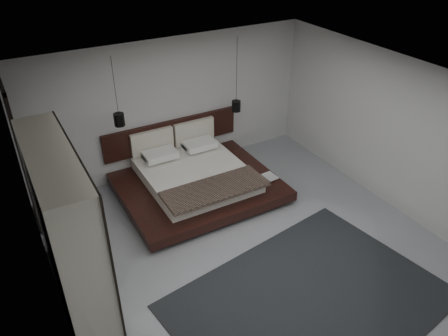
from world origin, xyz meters
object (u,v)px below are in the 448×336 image
lattice_screen (22,158)px  rug (309,301)px  pendant_left (119,119)px  wardrobe (67,230)px  bed (195,178)px  pendant_right (236,106)px

lattice_screen → rug: lattice_screen is taller
pendant_left → rug: pendant_left is taller
wardrobe → rug: 3.56m
bed → wardrobe: size_ratio=1.21×
lattice_screen → bed: lattice_screen is taller
lattice_screen → rug: size_ratio=0.68×
pendant_left → rug: size_ratio=0.33×
bed → rug: bearing=-87.0°
bed → pendant_right: 1.71m
rug → lattice_screen: bearing=128.2°
bed → pendant_left: size_ratio=2.33×
bed → pendant_left: bearing=158.3°
bed → pendant_left: 1.88m
pendant_right → rug: pendant_right is taller
lattice_screen → wardrobe: 2.16m
pendant_left → wardrobe: 2.57m
pendant_left → rug: bearing=-70.2°
lattice_screen → wardrobe: (0.25, -2.14, -0.10)m
wardrobe → lattice_screen: bearing=96.7°
bed → wardrobe: (-2.66, -1.59, 0.90)m
lattice_screen → bed: 3.13m
lattice_screen → pendant_left: 1.73m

